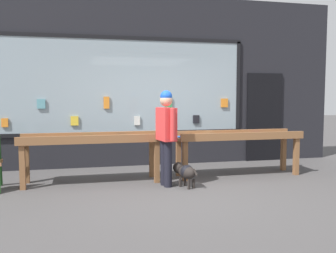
% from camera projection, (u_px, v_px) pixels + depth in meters
% --- Properties ---
extents(ground_plane, '(40.00, 40.00, 0.00)m').
position_uv_depth(ground_plane, '(180.00, 190.00, 6.27)').
color(ground_plane, '#474444').
extents(shopfront_facade, '(8.78, 0.29, 3.79)m').
position_uv_depth(shopfront_facade, '(152.00, 82.00, 8.43)').
color(shopfront_facade, black).
rests_on(shopfront_facade, ground_plane).
extents(display_table_left, '(2.49, 0.66, 0.89)m').
position_uv_depth(display_table_left, '(92.00, 144.00, 6.70)').
color(display_table_left, brown).
rests_on(display_table_left, ground_plane).
extents(display_table_right, '(2.49, 0.65, 0.87)m').
position_uv_depth(display_table_right, '(238.00, 140.00, 7.35)').
color(display_table_right, brown).
rests_on(display_table_right, ground_plane).
extents(person_browsing, '(0.29, 0.65, 1.66)m').
position_uv_depth(person_browsing, '(166.00, 131.00, 6.44)').
color(person_browsing, black).
rests_on(person_browsing, ground_plane).
extents(small_dog, '(0.37, 0.55, 0.41)m').
position_uv_depth(small_dog, '(185.00, 171.00, 6.42)').
color(small_dog, black).
rests_on(small_dog, ground_plane).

